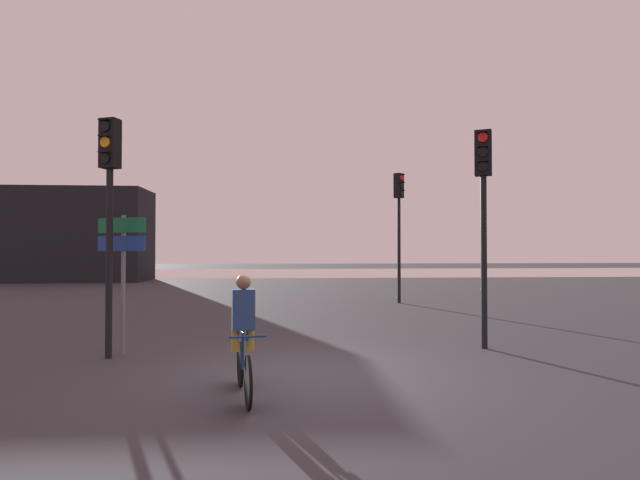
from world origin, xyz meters
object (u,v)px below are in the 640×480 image
Objects in this scene: traffic_light_near_left at (110,191)px; cyclist at (243,334)px; direction_sign_post at (122,258)px; traffic_light_far_right at (399,213)px; traffic_light_near_right at (483,196)px; distant_building at (63,235)px.

traffic_light_near_left is 4.23m from cyclist.
traffic_light_near_left is 1.26m from direction_sign_post.
traffic_light_far_right is 1.10× the size of traffic_light_near_right.
direction_sign_post is at bearing 26.45° from traffic_light_near_right.
distant_building is 28.15m from traffic_light_near_right.
traffic_light_near_left reaches higher than cyclist.
traffic_light_near_right is 5.76m from cyclist.
cyclist is at bearing 28.51° from traffic_light_far_right.
cyclist is at bearing 58.47° from traffic_light_near_right.
direction_sign_post is (10.50, -22.12, -1.04)m from distant_building.
cyclist is (-4.75, -11.19, -2.46)m from traffic_light_far_right.
traffic_light_near_right is (7.11, 0.36, -0.00)m from traffic_light_near_left.
cyclist is at bearing 155.89° from traffic_light_near_left.
traffic_light_near_left is at bearing 28.93° from traffic_light_near_right.
traffic_light_far_right is at bearing -110.63° from traffic_light_near_left.
traffic_light_near_left is 1.66× the size of direction_sign_post.
distant_building reaches higher than traffic_light_near_right.
traffic_light_near_right is at bearing -157.74° from cyclist.
traffic_light_near_left is 2.56× the size of cyclist.
traffic_light_far_right reaches higher than cyclist.
traffic_light_near_left is 1.00× the size of traffic_light_near_right.
cyclist is (2.47, -2.81, -0.97)m from direction_sign_post.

